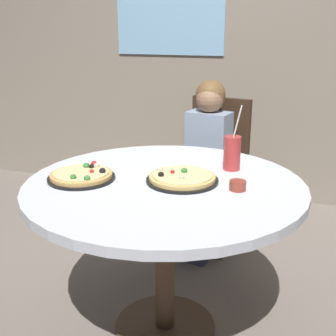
{
  "coord_description": "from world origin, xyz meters",
  "views": [
    {
      "loc": [
        0.55,
        -1.74,
        1.41
      ],
      "look_at": [
        0.0,
        0.05,
        0.8
      ],
      "focal_mm": 47.78,
      "sensor_mm": 36.0,
      "label": 1
    }
  ],
  "objects_px": {
    "dining_table": "(165,203)",
    "sauce_bowl": "(238,185)",
    "pizza_veggie": "(182,178)",
    "pizza_cheese": "(82,176)",
    "diner_child": "(203,178)",
    "soda_cup": "(232,153)",
    "chair_wooden": "(214,163)"
  },
  "relations": [
    {
      "from": "dining_table",
      "to": "pizza_veggie",
      "type": "bearing_deg",
      "value": 23.93
    },
    {
      "from": "chair_wooden",
      "to": "sauce_bowl",
      "type": "bearing_deg",
      "value": -73.65
    },
    {
      "from": "diner_child",
      "to": "pizza_cheese",
      "type": "bearing_deg",
      "value": -110.85
    },
    {
      "from": "sauce_bowl",
      "to": "dining_table",
      "type": "bearing_deg",
      "value": -179.2
    },
    {
      "from": "dining_table",
      "to": "diner_child",
      "type": "relative_size",
      "value": 1.13
    },
    {
      "from": "pizza_cheese",
      "to": "soda_cup",
      "type": "distance_m",
      "value": 0.7
    },
    {
      "from": "pizza_veggie",
      "to": "pizza_cheese",
      "type": "distance_m",
      "value": 0.44
    },
    {
      "from": "diner_child",
      "to": "soda_cup",
      "type": "height_order",
      "value": "diner_child"
    },
    {
      "from": "pizza_cheese",
      "to": "pizza_veggie",
      "type": "bearing_deg",
      "value": 12.93
    },
    {
      "from": "soda_cup",
      "to": "sauce_bowl",
      "type": "relative_size",
      "value": 4.37
    },
    {
      "from": "dining_table",
      "to": "pizza_veggie",
      "type": "relative_size",
      "value": 3.86
    },
    {
      "from": "soda_cup",
      "to": "sauce_bowl",
      "type": "xyz_separation_m",
      "value": [
        0.07,
        -0.26,
        -0.06
      ]
    },
    {
      "from": "chair_wooden",
      "to": "sauce_bowl",
      "type": "xyz_separation_m",
      "value": [
        0.3,
        -1.02,
        0.24
      ]
    },
    {
      "from": "dining_table",
      "to": "sauce_bowl",
      "type": "relative_size",
      "value": 17.46
    },
    {
      "from": "chair_wooden",
      "to": "dining_table",
      "type": "bearing_deg",
      "value": -91.05
    },
    {
      "from": "pizza_veggie",
      "to": "sauce_bowl",
      "type": "relative_size",
      "value": 4.52
    },
    {
      "from": "pizza_veggie",
      "to": "pizza_cheese",
      "type": "xyz_separation_m",
      "value": [
        -0.43,
        -0.1,
        0.0
      ]
    },
    {
      "from": "diner_child",
      "to": "sauce_bowl",
      "type": "distance_m",
      "value": 0.95
    },
    {
      "from": "chair_wooden",
      "to": "diner_child",
      "type": "height_order",
      "value": "diner_child"
    },
    {
      "from": "soda_cup",
      "to": "pizza_cheese",
      "type": "bearing_deg",
      "value": -151.41
    },
    {
      "from": "chair_wooden",
      "to": "pizza_cheese",
      "type": "xyz_separation_m",
      "value": [
        -0.38,
        -1.09,
        0.24
      ]
    },
    {
      "from": "diner_child",
      "to": "pizza_veggie",
      "type": "relative_size",
      "value": 3.42
    },
    {
      "from": "dining_table",
      "to": "pizza_cheese",
      "type": "xyz_separation_m",
      "value": [
        -0.36,
        -0.07,
        0.11
      ]
    },
    {
      "from": "chair_wooden",
      "to": "soda_cup",
      "type": "xyz_separation_m",
      "value": [
        0.23,
        -0.76,
        0.3
      ]
    },
    {
      "from": "pizza_veggie",
      "to": "pizza_cheese",
      "type": "height_order",
      "value": "same"
    },
    {
      "from": "diner_child",
      "to": "sauce_bowl",
      "type": "height_order",
      "value": "diner_child"
    },
    {
      "from": "dining_table",
      "to": "sauce_bowl",
      "type": "height_order",
      "value": "sauce_bowl"
    },
    {
      "from": "dining_table",
      "to": "chair_wooden",
      "type": "xyz_separation_m",
      "value": [
        0.02,
        1.02,
        -0.12
      ]
    },
    {
      "from": "dining_table",
      "to": "soda_cup",
      "type": "bearing_deg",
      "value": 46.84
    },
    {
      "from": "dining_table",
      "to": "soda_cup",
      "type": "height_order",
      "value": "soda_cup"
    },
    {
      "from": "pizza_cheese",
      "to": "sauce_bowl",
      "type": "bearing_deg",
      "value": 6.12
    },
    {
      "from": "chair_wooden",
      "to": "pizza_veggie",
      "type": "distance_m",
      "value": 1.02
    }
  ]
}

